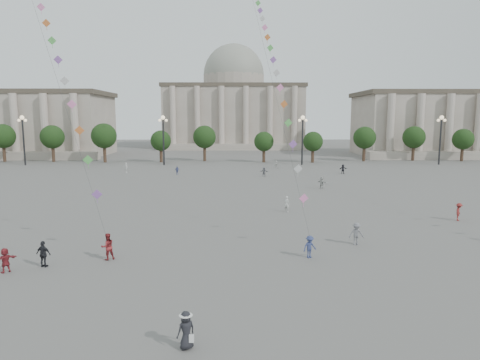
{
  "coord_description": "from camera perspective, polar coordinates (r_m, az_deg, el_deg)",
  "views": [
    {
      "loc": [
        0.44,
        -22.48,
        10.13
      ],
      "look_at": [
        0.84,
        12.0,
        5.11
      ],
      "focal_mm": 32.0,
      "sensor_mm": 36.0,
      "label": 1
    }
  ],
  "objects": [
    {
      "name": "ground",
      "position": [
        24.66,
        -1.69,
        -15.98
      ],
      "size": [
        360.0,
        360.0,
        0.0
      ],
      "primitive_type": "plane",
      "color": "#585552",
      "rests_on": "ground"
    },
    {
      "name": "hall_central",
      "position": [
        151.75,
        -0.83,
        9.83
      ],
      "size": [
        48.3,
        34.3,
        35.5
      ],
      "color": "gray",
      "rests_on": "ground"
    },
    {
      "name": "tree_row",
      "position": [
        100.59,
        -0.91,
        5.58
      ],
      "size": [
        137.12,
        5.12,
        8.0
      ],
      "color": "#322519",
      "rests_on": "ground"
    },
    {
      "name": "lamp_post_far_west",
      "position": [
        103.08,
        -26.96,
        5.85
      ],
      "size": [
        2.0,
        0.9,
        10.65
      ],
      "color": "#262628",
      "rests_on": "ground"
    },
    {
      "name": "lamp_post_mid_west",
      "position": [
        93.8,
        -10.2,
        6.46
      ],
      "size": [
        2.0,
        0.9,
        10.65
      ],
      "color": "#262628",
      "rests_on": "ground"
    },
    {
      "name": "lamp_post_mid_east",
      "position": [
        93.66,
        8.34,
        6.5
      ],
      "size": [
        2.0,
        0.9,
        10.65
      ],
      "color": "#262628",
      "rests_on": "ground"
    },
    {
      "name": "lamp_post_far_east",
      "position": [
        102.69,
        25.21,
        5.95
      ],
      "size": [
        2.0,
        0.9,
        10.65
      ],
      "color": "#262628",
      "rests_on": "ground"
    },
    {
      "name": "person_crowd_0",
      "position": [
        77.65,
        -8.39,
        1.26
      ],
      "size": [
        0.93,
        0.47,
        1.52
      ],
      "primitive_type": "imported",
      "rotation": [
        0.0,
        0.0,
        0.11
      ],
      "color": "#394381",
      "rests_on": "ground"
    },
    {
      "name": "person_crowd_4",
      "position": [
        86.73,
        4.84,
        2.07
      ],
      "size": [
        1.06,
        1.52,
        1.58
      ],
      "primitive_type": "imported",
      "rotation": [
        0.0,
        0.0,
        4.26
      ],
      "color": "silver",
      "rests_on": "ground"
    },
    {
      "name": "person_crowd_6",
      "position": [
        35.84,
        15.25,
        -6.93
      ],
      "size": [
        1.18,
        0.68,
        1.81
      ],
      "primitive_type": "imported",
      "rotation": [
        0.0,
        0.0,
        0.01
      ],
      "color": "slate",
      "rests_on": "ground"
    },
    {
      "name": "person_crowd_7",
      "position": [
        62.54,
        10.85,
        -0.36
      ],
      "size": [
        1.5,
        1.58,
        1.78
      ],
      "primitive_type": "imported",
      "rotation": [
        0.0,
        0.0,
        2.3
      ],
      "color": "#B2B3AF",
      "rests_on": "ground"
    },
    {
      "name": "person_crowd_8",
      "position": [
        47.75,
        27.15,
        -3.8
      ],
      "size": [
        1.16,
        1.32,
        1.78
      ],
      "primitive_type": "imported",
      "rotation": [
        0.0,
        0.0,
        1.03
      ],
      "color": "maroon",
      "rests_on": "ground"
    },
    {
      "name": "person_crowd_9",
      "position": [
        80.45,
        13.57,
        1.44
      ],
      "size": [
        1.67,
        0.86,
        1.72
      ],
      "primitive_type": "imported",
      "rotation": [
        0.0,
        0.0,
        0.23
      ],
      "color": "black",
      "rests_on": "ground"
    },
    {
      "name": "person_crowd_10",
      "position": [
        82.57,
        -14.9,
        1.61
      ],
      "size": [
        0.55,
        0.74,
        1.86
      ],
      "primitive_type": "imported",
      "rotation": [
        0.0,
        0.0,
        1.73
      ],
      "color": "silver",
      "rests_on": "ground"
    },
    {
      "name": "person_crowd_12",
      "position": [
        74.5,
        3.22,
        1.09
      ],
      "size": [
        1.58,
        0.7,
        1.65
      ],
      "primitive_type": "imported",
      "rotation": [
        0.0,
        0.0,
        3.0
      ],
      "color": "slate",
      "rests_on": "ground"
    },
    {
      "name": "person_crowd_13",
      "position": [
        46.69,
        6.25,
        -3.2
      ],
      "size": [
        0.75,
        0.73,
        1.74
      ],
      "primitive_type": "imported",
      "rotation": [
        0.0,
        0.0,
        2.43
      ],
      "color": "beige",
      "rests_on": "ground"
    },
    {
      "name": "tourist_1",
      "position": [
        32.52,
        -24.73,
        -8.96
      ],
      "size": [
        1.15,
        0.69,
        1.83
      ],
      "primitive_type": "imported",
      "rotation": [
        0.0,
        0.0,
        2.9
      ],
      "color": "black",
      "rests_on": "ground"
    },
    {
      "name": "tourist_2",
      "position": [
        32.61,
        -28.82,
        -9.34
      ],
      "size": [
        1.43,
        1.44,
        1.66
      ],
      "primitive_type": "imported",
      "rotation": [
        0.0,
        0.0,
        3.93
      ],
      "color": "maroon",
      "rests_on": "ground"
    },
    {
      "name": "kite_flyer_0",
      "position": [
        32.48,
        -17.24,
        -8.47
      ],
      "size": [
        1.2,
        1.13,
        1.95
      ],
      "primitive_type": "imported",
      "rotation": [
        0.0,
        0.0,
        3.72
      ],
      "color": "maroon",
      "rests_on": "ground"
    },
    {
      "name": "kite_flyer_1",
      "position": [
        31.91,
        9.28,
        -8.78
      ],
      "size": [
        1.23,
        1.02,
        1.66
      ],
      "primitive_type": "imported",
      "rotation": [
        0.0,
        0.0,
        0.45
      ],
      "color": "navy",
      "rests_on": "ground"
    },
    {
      "name": "hat_person",
      "position": [
        20.08,
        -7.2,
        -19.16
      ],
      "size": [
        1.0,
        0.94,
        1.72
      ],
      "color": "black",
      "rests_on": "ground"
    },
    {
      "name": "kite_train_mid",
      "position": [
        62.53,
        2.29,
        22.25
      ],
      "size": [
        5.28,
        57.34,
        73.24
      ],
      "color": "#3F3F3F",
      "rests_on": "ground"
    }
  ]
}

